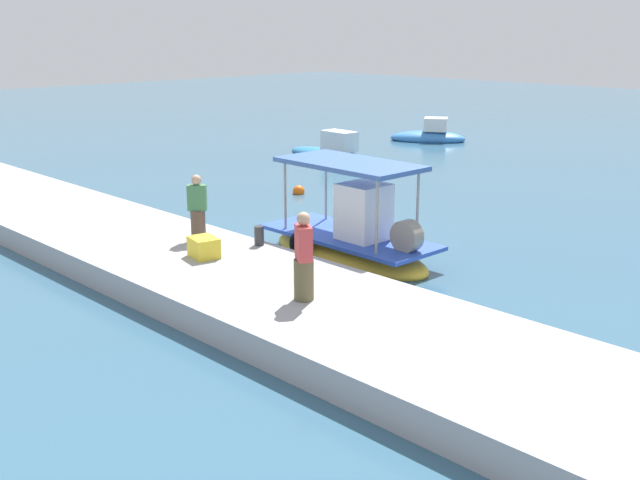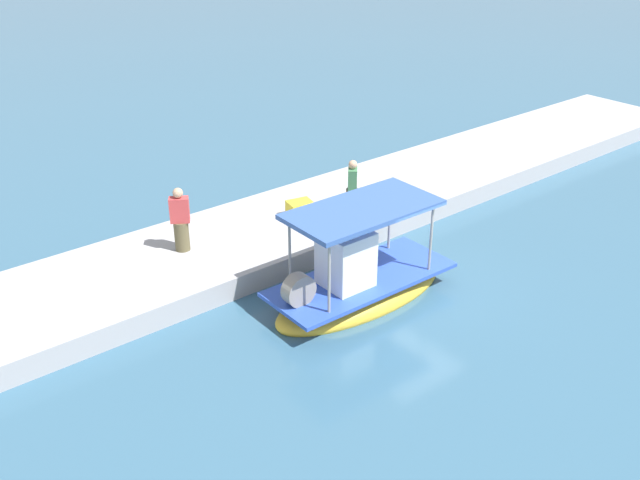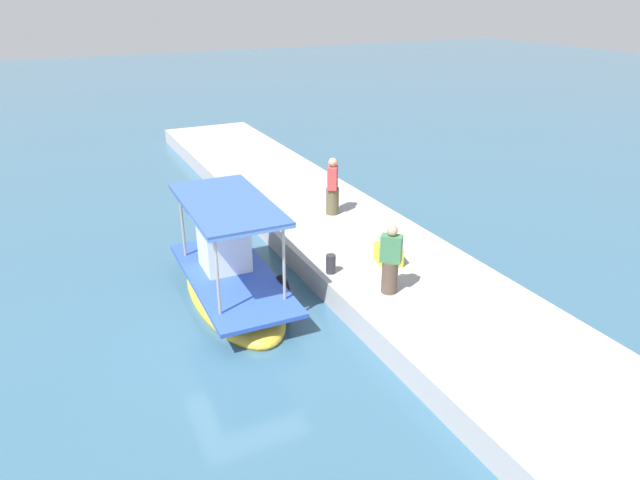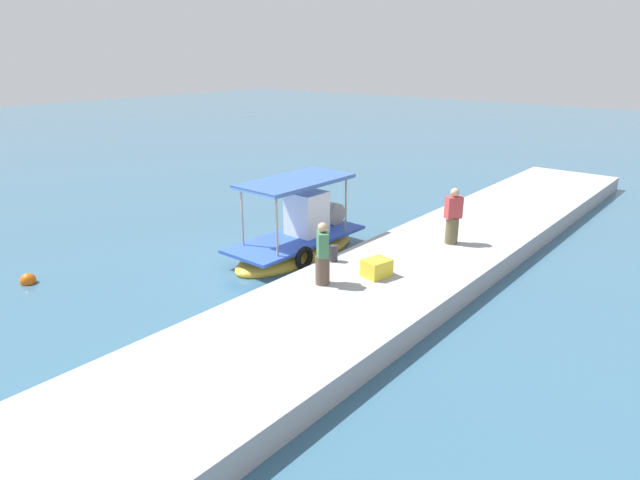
% 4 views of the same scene
% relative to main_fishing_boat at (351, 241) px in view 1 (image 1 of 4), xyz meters
% --- Properties ---
extents(ground_plane, '(120.00, 120.00, 0.00)m').
position_rel_main_fishing_boat_xyz_m(ground_plane, '(-1.53, 0.33, -0.48)').
color(ground_plane, '#355D77').
extents(dock_quay, '(36.00, 4.09, 0.62)m').
position_rel_main_fishing_boat_xyz_m(dock_quay, '(-1.53, -3.98, -0.17)').
color(dock_quay, '#A6A5A8').
rests_on(dock_quay, ground_plane).
extents(main_fishing_boat, '(5.16, 2.15, 2.91)m').
position_rel_main_fishing_boat_xyz_m(main_fishing_boat, '(0.00, 0.00, 0.00)').
color(main_fishing_boat, gold).
rests_on(main_fishing_boat, ground_plane).
extents(fisherman_near_bollard, '(0.53, 0.53, 1.68)m').
position_rel_main_fishing_boat_xyz_m(fisherman_near_bollard, '(-2.49, -3.04, 0.90)').
color(fisherman_near_bollard, brown).
rests_on(fisherman_near_bollard, dock_quay).
extents(fisherman_by_crate, '(0.58, 0.55, 1.79)m').
position_rel_main_fishing_boat_xyz_m(fisherman_by_crate, '(2.60, -4.16, 0.95)').
color(fisherman_by_crate, brown).
rests_on(fisherman_by_crate, dock_quay).
extents(mooring_bollard, '(0.24, 0.24, 0.48)m').
position_rel_main_fishing_boat_xyz_m(mooring_bollard, '(-1.03, -2.26, 0.38)').
color(mooring_bollard, '#2D2D33').
rests_on(mooring_bollard, dock_quay).
extents(cargo_crate, '(0.81, 0.71, 0.48)m').
position_rel_main_fishing_boat_xyz_m(cargo_crate, '(-1.16, -3.85, 0.38)').
color(cargo_crate, gold).
rests_on(cargo_crate, dock_quay).
extents(marker_buoy, '(0.44, 0.44, 0.44)m').
position_rel_main_fishing_boat_xyz_m(marker_buoy, '(-6.81, 4.48, -0.39)').
color(marker_buoy, '#E85B11').
rests_on(marker_buoy, ground_plane).
extents(moored_boat_near, '(5.49, 1.76, 1.54)m').
position_rel_main_fishing_boat_xyz_m(moored_boat_near, '(-11.39, 10.92, -0.25)').
color(moored_boat_near, teal).
rests_on(moored_boat_near, ground_plane).
extents(moored_boat_mid, '(4.28, 3.67, 1.48)m').
position_rel_main_fishing_boat_xyz_m(moored_boat_mid, '(-11.60, 18.39, -0.23)').
color(moored_boat_mid, '#3476C5').
rests_on(moored_boat_mid, ground_plane).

